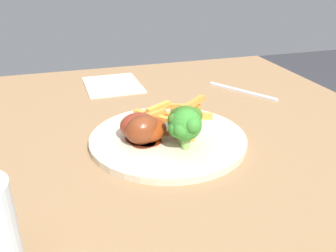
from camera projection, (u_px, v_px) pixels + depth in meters
name	position (u px, v px, depth m)	size (l,w,h in m)	color
dining_table	(188.00, 180.00, 0.74)	(1.01, 0.86, 0.71)	#8E6B47
dinner_plate	(168.00, 139.00, 0.66)	(0.29, 0.29, 0.01)	beige
broccoli_floret_front	(182.00, 120.00, 0.62)	(0.05, 0.05, 0.07)	#89A053
broccoli_floret_middle	(186.00, 121.00, 0.61)	(0.05, 0.07, 0.07)	#7EAF53
broccoli_floret_back	(185.00, 126.00, 0.60)	(0.06, 0.06, 0.07)	#7DAE53
carrot_fries_pile	(174.00, 116.00, 0.71)	(0.13, 0.16, 0.04)	orange
chicken_drumstick_near	(146.00, 129.00, 0.63)	(0.06, 0.12, 0.05)	#4D1B0D
chicken_drumstick_far	(150.00, 130.00, 0.64)	(0.06, 0.13, 0.04)	#611C09
chicken_drumstick_extra	(142.00, 127.00, 0.64)	(0.08, 0.12, 0.05)	#5C1A10
fork	(242.00, 91.00, 0.91)	(0.19, 0.01, 0.01)	silver
napkin	(113.00, 85.00, 0.95)	(0.17, 0.14, 0.00)	beige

